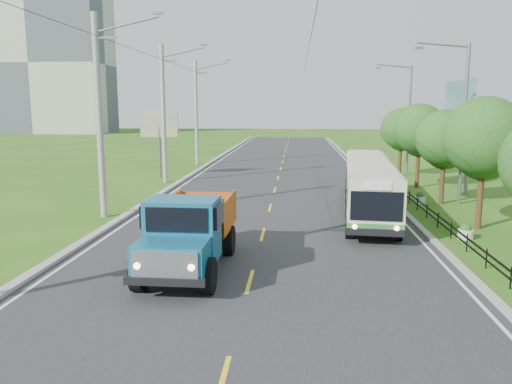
# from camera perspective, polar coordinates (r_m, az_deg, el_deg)

# --- Properties ---
(ground) EXTENTS (240.00, 240.00, 0.00)m
(ground) POSITION_cam_1_polar(r_m,az_deg,el_deg) (16.14, -0.71, -10.21)
(ground) COLOR #2D5714
(ground) RESTS_ON ground
(road) EXTENTS (14.00, 120.00, 0.02)m
(road) POSITION_cam_1_polar(r_m,az_deg,el_deg) (35.57, 2.30, 0.73)
(road) COLOR #28282B
(road) RESTS_ON ground
(curb_left) EXTENTS (0.40, 120.00, 0.15)m
(curb_left) POSITION_cam_1_polar(r_m,az_deg,el_deg) (36.57, -9.04, 0.97)
(curb_left) COLOR #9E9E99
(curb_left) RESTS_ON ground
(curb_right) EXTENTS (0.30, 120.00, 0.10)m
(curb_right) POSITION_cam_1_polar(r_m,az_deg,el_deg) (36.00, 13.75, 0.63)
(curb_right) COLOR #9E9E99
(curb_right) RESTS_ON ground
(edge_line_left) EXTENTS (0.12, 120.00, 0.00)m
(edge_line_left) POSITION_cam_1_polar(r_m,az_deg,el_deg) (36.45, -8.20, 0.88)
(edge_line_left) COLOR silver
(edge_line_left) RESTS_ON road
(edge_line_right) EXTENTS (0.12, 120.00, 0.00)m
(edge_line_right) POSITION_cam_1_polar(r_m,az_deg,el_deg) (35.92, 12.96, 0.60)
(edge_line_right) COLOR silver
(edge_line_right) RESTS_ON road
(centre_dash) EXTENTS (0.12, 2.20, 0.00)m
(centre_dash) POSITION_cam_1_polar(r_m,az_deg,el_deg) (16.14, -0.71, -10.14)
(centre_dash) COLOR yellow
(centre_dash) RESTS_ON road
(railing_right) EXTENTS (0.04, 40.00, 0.60)m
(railing_right) POSITION_cam_1_polar(r_m,az_deg,el_deg) (30.30, 17.11, -0.68)
(railing_right) COLOR black
(railing_right) RESTS_ON ground
(pole_near) EXTENTS (3.51, 0.32, 10.00)m
(pole_near) POSITION_cam_1_polar(r_m,az_deg,el_deg) (26.00, -17.41, 8.32)
(pole_near) COLOR gray
(pole_near) RESTS_ON ground
(pole_mid) EXTENTS (3.51, 0.32, 10.00)m
(pole_mid) POSITION_cam_1_polar(r_m,az_deg,el_deg) (37.41, -10.48, 8.84)
(pole_mid) COLOR gray
(pole_mid) RESTS_ON ground
(pole_far) EXTENTS (3.51, 0.32, 10.00)m
(pole_far) POSITION_cam_1_polar(r_m,az_deg,el_deg) (49.09, -6.81, 9.06)
(pole_far) COLOR gray
(pole_far) RESTS_ON ground
(tree_third) EXTENTS (3.60, 3.62, 6.00)m
(tree_third) POSITION_cam_1_polar(r_m,az_deg,el_deg) (24.79, 24.64, 5.29)
(tree_third) COLOR #382314
(tree_third) RESTS_ON ground
(tree_fourth) EXTENTS (3.24, 3.31, 5.40)m
(tree_fourth) POSITION_cam_1_polar(r_m,az_deg,el_deg) (30.51, 20.78, 5.42)
(tree_fourth) COLOR #382314
(tree_fourth) RESTS_ON ground
(tree_fifth) EXTENTS (3.48, 3.52, 5.80)m
(tree_fifth) POSITION_cam_1_polar(r_m,az_deg,el_deg) (36.29, 18.21, 6.54)
(tree_fifth) COLOR #382314
(tree_fifth) RESTS_ON ground
(tree_back) EXTENTS (3.30, 3.36, 5.50)m
(tree_back) POSITION_cam_1_polar(r_m,az_deg,el_deg) (42.16, 16.30, 6.72)
(tree_back) COLOR #382314
(tree_back) RESTS_ON ground
(streetlight_mid) EXTENTS (3.02, 0.20, 9.07)m
(streetlight_mid) POSITION_cam_1_polar(r_m,az_deg,el_deg) (30.55, 22.43, 7.80)
(streetlight_mid) COLOR slate
(streetlight_mid) RESTS_ON ground
(streetlight_far) EXTENTS (3.02, 0.20, 9.07)m
(streetlight_far) POSITION_cam_1_polar(r_m,az_deg,el_deg) (44.10, 16.91, 8.42)
(streetlight_far) COLOR slate
(streetlight_far) RESTS_ON ground
(planter_near) EXTENTS (0.64, 0.64, 0.67)m
(planter_near) POSITION_cam_1_polar(r_m,az_deg,el_deg) (22.90, 22.83, -4.27)
(planter_near) COLOR silver
(planter_near) RESTS_ON ground
(planter_mid) EXTENTS (0.64, 0.64, 0.67)m
(planter_mid) POSITION_cam_1_polar(r_m,az_deg,el_deg) (30.44, 18.21, -0.72)
(planter_mid) COLOR silver
(planter_mid) RESTS_ON ground
(planter_far) EXTENTS (0.64, 0.64, 0.67)m
(planter_far) POSITION_cam_1_polar(r_m,az_deg,el_deg) (38.16, 15.45, 1.41)
(planter_far) COLOR silver
(planter_far) RESTS_ON ground
(billboard_left) EXTENTS (3.00, 0.20, 5.20)m
(billboard_left) POSITION_cam_1_polar(r_m,az_deg,el_deg) (40.66, -11.02, 7.14)
(billboard_left) COLOR slate
(billboard_left) RESTS_ON ground
(billboard_right) EXTENTS (0.24, 6.00, 7.30)m
(billboard_right) POSITION_cam_1_polar(r_m,az_deg,el_deg) (36.77, 22.13, 8.68)
(billboard_right) COLOR slate
(billboard_right) RESTS_ON ground
(apartment_near) EXTENTS (28.00, 14.00, 30.00)m
(apartment_near) POSITION_cam_1_polar(r_m,az_deg,el_deg) (124.11, -23.04, 13.22)
(apartment_near) COLOR #B7B2A3
(apartment_near) RESTS_ON ground
(apartment_far) EXTENTS (24.00, 14.00, 26.00)m
(apartment_far) POSITION_cam_1_polar(r_m,az_deg,el_deg) (157.95, -26.93, 11.28)
(apartment_far) COLOR #B7B2A3
(apartment_far) RESTS_ON ground
(bus) EXTENTS (3.52, 14.08, 2.69)m
(bus) POSITION_cam_1_polar(r_m,az_deg,el_deg) (26.90, 12.72, 1.11)
(bus) COLOR #337930
(bus) RESTS_ON ground
(dump_truck) EXTENTS (2.56, 6.29, 2.62)m
(dump_truck) POSITION_cam_1_polar(r_m,az_deg,el_deg) (17.04, -7.61, -4.02)
(dump_truck) COLOR #155E82
(dump_truck) RESTS_ON ground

